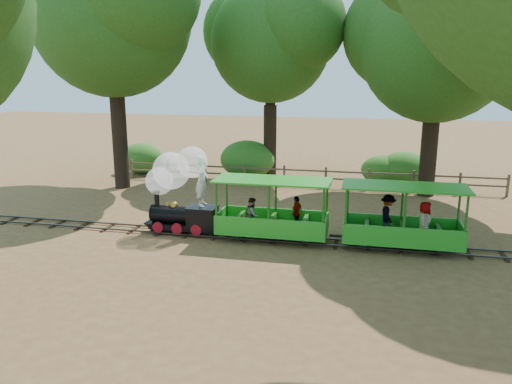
% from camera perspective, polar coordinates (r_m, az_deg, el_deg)
% --- Properties ---
extents(ground, '(90.00, 90.00, 0.00)m').
position_cam_1_polar(ground, '(16.51, 2.13, -5.52)').
color(ground, olive).
rests_on(ground, ground).
extents(track, '(22.00, 1.00, 0.10)m').
position_cam_1_polar(track, '(16.48, 2.13, -5.30)').
color(track, '#3F3D3A').
rests_on(track, ground).
extents(locomotive, '(2.67, 1.25, 3.06)m').
position_cam_1_polar(locomotive, '(16.99, -8.89, 0.93)').
color(locomotive, black).
rests_on(locomotive, ground).
extents(carriage_front, '(3.74, 1.53, 1.94)m').
position_cam_1_polar(carriage_front, '(16.27, 1.87, -2.93)').
color(carriage_front, green).
rests_on(carriage_front, track).
extents(carriage_rear, '(3.74, 1.53, 1.94)m').
position_cam_1_polar(carriage_rear, '(16.06, 16.33, -3.48)').
color(carriage_rear, green).
rests_on(carriage_rear, track).
extents(oak_nw, '(8.84, 7.78, 11.29)m').
position_cam_1_polar(oak_nw, '(24.38, -16.17, 19.49)').
color(oak_nw, '#2D2116').
rests_on(oak_nw, ground).
extents(oak_nc, '(7.32, 6.44, 9.71)m').
position_cam_1_polar(oak_nc, '(25.43, 1.66, 17.38)').
color(oak_nc, '#2D2116').
rests_on(oak_nc, ground).
extents(oak_ne, '(8.02, 7.06, 9.65)m').
position_cam_1_polar(oak_ne, '(23.12, 19.99, 16.22)').
color(oak_ne, '#2D2116').
rests_on(oak_ne, ground).
extents(fence, '(18.10, 0.10, 1.00)m').
position_cam_1_polar(fence, '(24.00, 5.61, 1.96)').
color(fence, brown).
rests_on(fence, ground).
extents(shrub_west, '(2.39, 1.84, 1.66)m').
position_cam_1_polar(shrub_west, '(27.69, -12.89, 3.78)').
color(shrub_west, '#2D6B1E').
rests_on(shrub_west, ground).
extents(shrub_mid_w, '(2.84, 2.19, 1.97)m').
position_cam_1_polar(shrub_mid_w, '(25.73, -0.98, 3.74)').
color(shrub_mid_w, '#2D6B1E').
rests_on(shrub_mid_w, ground).
extents(shrub_mid_e, '(2.08, 1.60, 1.44)m').
position_cam_1_polar(shrub_mid_e, '(25.10, 14.27, 2.45)').
color(shrub_mid_e, '#2D6B1E').
rests_on(shrub_mid_e, ground).
extents(shrub_east, '(2.40, 1.84, 1.66)m').
position_cam_1_polar(shrub_east, '(25.13, 16.57, 2.57)').
color(shrub_east, '#2D6B1E').
rests_on(shrub_east, ground).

